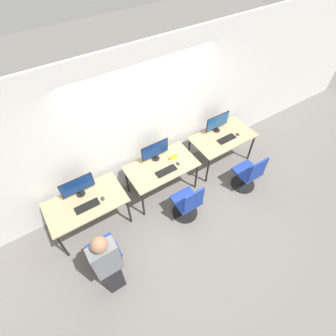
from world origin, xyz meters
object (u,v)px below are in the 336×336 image
(office_chair_left, at_px, (106,255))
(office_chair_center, at_px, (188,204))
(monitor_right, at_px, (217,122))
(mouse_center, at_px, (178,164))
(office_chair_right, at_px, (248,175))
(monitor_center, at_px, (155,150))
(keyboard_right, at_px, (226,139))
(mouse_right, at_px, (238,134))
(keyboard_left, at_px, (87,206))
(mouse_left, at_px, (103,198))
(monitor_left, at_px, (78,186))
(person_left, at_px, (108,264))
(keyboard_center, at_px, (166,171))

(office_chair_left, distance_m, office_chair_center, 1.63)
(monitor_right, bearing_deg, mouse_center, -163.58)
(office_chair_right, bearing_deg, monitor_center, 143.89)
(office_chair_right, bearing_deg, monitor_right, 89.67)
(monitor_center, height_order, mouse_center, monitor_center)
(mouse_center, bearing_deg, office_chair_left, -159.01)
(keyboard_right, bearing_deg, office_chair_right, -90.48)
(office_chair_center, height_order, mouse_right, office_chair_center)
(keyboard_left, xyz_separation_m, office_chair_center, (1.55, -0.66, -0.37))
(keyboard_left, height_order, mouse_left, mouse_left)
(monitor_left, relative_size, person_left, 0.36)
(office_chair_left, xyz_separation_m, mouse_center, (1.83, 0.70, 0.38))
(office_chair_center, xyz_separation_m, mouse_right, (1.68, 0.63, 0.38))
(office_chair_center, bearing_deg, office_chair_left, -177.38)
(office_chair_left, height_order, keyboard_center, office_chair_left)
(mouse_center, relative_size, mouse_right, 1.00)
(keyboard_center, relative_size, mouse_right, 4.43)
(mouse_left, relative_size, keyboard_right, 0.23)
(monitor_center, xyz_separation_m, office_chair_center, (0.07, -0.97, -0.58))
(keyboard_center, bearing_deg, mouse_right, 1.11)
(person_left, distance_m, monitor_right, 3.37)
(monitor_left, distance_m, office_chair_right, 3.18)
(keyboard_right, bearing_deg, monitor_left, 174.12)
(office_chair_left, bearing_deg, keyboard_left, 84.05)
(monitor_left, xyz_separation_m, office_chair_center, (1.55, -0.96, -0.58))
(mouse_center, bearing_deg, person_left, -150.13)
(monitor_right, bearing_deg, keyboard_left, -173.80)
(monitor_right, relative_size, office_chair_right, 0.62)
(office_chair_center, relative_size, keyboard_right, 2.23)
(monitor_left, height_order, mouse_left, monitor_left)
(keyboard_right, xyz_separation_m, mouse_right, (0.28, -0.02, 0.01))
(keyboard_center, height_order, keyboard_right, same)
(monitor_left, bearing_deg, keyboard_center, -13.70)
(office_chair_left, bearing_deg, office_chair_center, 2.62)
(mouse_center, xyz_separation_m, office_chair_right, (1.19, -0.72, -0.38))
(office_chair_left, bearing_deg, monitor_center, 34.05)
(mouse_left, xyz_separation_m, person_left, (-0.38, -1.10, 0.10))
(mouse_left, xyz_separation_m, monitor_center, (1.20, 0.32, 0.20))
(monitor_left, distance_m, office_chair_left, 1.18)
(monitor_center, distance_m, office_chair_center, 1.13)
(monitor_left, distance_m, mouse_center, 1.79)
(monitor_center, distance_m, mouse_center, 0.49)
(keyboard_left, height_order, monitor_right, monitor_right)
(mouse_right, bearing_deg, mouse_left, 179.48)
(keyboard_center, bearing_deg, office_chair_center, -83.09)
(office_chair_left, height_order, monitor_right, monitor_right)
(monitor_center, bearing_deg, office_chair_center, -85.75)
(mouse_left, height_order, keyboard_right, mouse_left)
(monitor_center, distance_m, keyboard_right, 1.52)
(mouse_left, xyz_separation_m, keyboard_right, (2.68, -0.00, -0.01))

